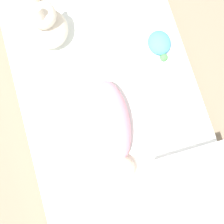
{
  "coord_description": "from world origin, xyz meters",
  "views": [
    {
      "loc": [
        0.33,
        -0.09,
        1.7
      ],
      "look_at": [
        0.05,
        -0.01,
        0.19
      ],
      "focal_mm": 50.0,
      "sensor_mm": 36.0,
      "label": 1
    }
  ],
  "objects": [
    {
      "name": "bunny_plush",
      "position": [
        -0.44,
        -0.21,
        0.28
      ],
      "size": [
        0.2,
        0.2,
        0.37
      ],
      "color": "beige",
      "rests_on": "bed_mattress"
    },
    {
      "name": "ground_plane",
      "position": [
        0.0,
        0.0,
        0.0
      ],
      "size": [
        12.0,
        12.0,
        0.0
      ],
      "primitive_type": "plane",
      "color": "#7A6B56"
    },
    {
      "name": "bed_mattress",
      "position": [
        0.0,
        0.0,
        0.07
      ],
      "size": [
        1.52,
        0.91,
        0.14
      ],
      "color": "white",
      "rests_on": "ground_plane"
    },
    {
      "name": "burp_cloth",
      "position": [
        0.36,
        -0.04,
        0.15
      ],
      "size": [
        0.21,
        0.15,
        0.02
      ],
      "color": "white",
      "rests_on": "bed_mattress"
    },
    {
      "name": "swaddled_baby",
      "position": [
        0.13,
        -0.03,
        0.23
      ],
      "size": [
        0.51,
        0.21,
        0.17
      ],
      "rotation": [
        0.0,
        0.0,
        6.18
      ],
      "color": "pink",
      "rests_on": "bed_mattress"
    },
    {
      "name": "pillow",
      "position": [
        0.5,
        0.29,
        0.19
      ],
      "size": [
        0.35,
        0.36,
        0.09
      ],
      "color": "white",
      "rests_on": "bed_mattress"
    },
    {
      "name": "turtle_plush",
      "position": [
        -0.23,
        0.32,
        0.18
      ],
      "size": [
        0.17,
        0.12,
        0.09
      ],
      "color": "#4C99C6",
      "rests_on": "bed_mattress"
    }
  ]
}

